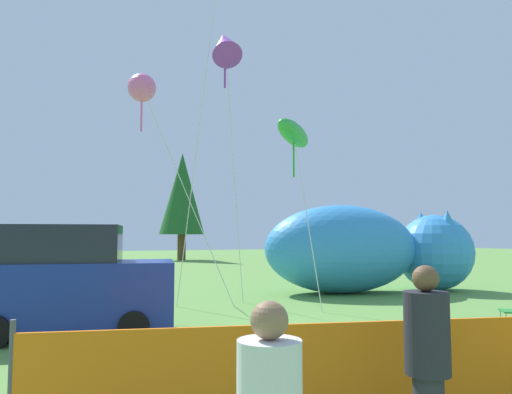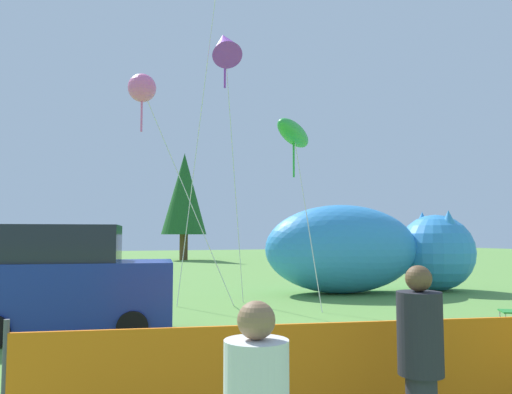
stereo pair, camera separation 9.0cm
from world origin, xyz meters
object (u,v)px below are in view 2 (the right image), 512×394
inflatable_cat (367,252)px  kite_green_fish (294,134)px  kite_pink_octopus (142,89)px  kite_purple_delta (225,45)px  spectator_in_black_shirt (421,360)px  parked_car (71,282)px

inflatable_cat → kite_green_fish: size_ratio=1.48×
kite_pink_octopus → kite_purple_delta: kite_purple_delta is taller
kite_green_fish → kite_purple_delta: bearing=166.2°
spectator_in_black_shirt → kite_green_fish: (3.46, 9.61, 4.06)m
kite_purple_delta → parked_car: bearing=-146.2°
inflatable_cat → spectator_in_black_shirt: size_ratio=4.57×
inflatable_cat → parked_car: bearing=-148.5°
parked_car → kite_purple_delta: bearing=44.1°
kite_pink_octopus → kite_green_fish: 4.63m
inflatable_cat → kite_green_fish: (-3.91, -2.08, 3.59)m
parked_car → spectator_in_black_shirt: 7.80m
inflatable_cat → kite_purple_delta: (-5.89, -1.60, 6.17)m
kite_green_fish → spectator_in_black_shirt: bearing=-109.8°
spectator_in_black_shirt → kite_green_fish: 10.99m
kite_purple_delta → kite_pink_octopus: bearing=158.4°
parked_car → spectator_in_black_shirt: size_ratio=2.37×
kite_purple_delta → spectator_in_black_shirt: bearing=-98.3°
inflatable_cat → spectator_in_black_shirt: 13.83m
parked_car → kite_green_fish: bearing=30.7°
inflatable_cat → spectator_in_black_shirt: (-7.37, -11.69, -0.47)m
parked_car → kite_pink_octopus: kite_pink_octopus is taller
parked_car → inflatable_cat: inflatable_cat is taller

